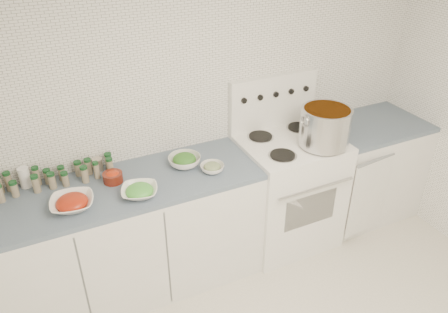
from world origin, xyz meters
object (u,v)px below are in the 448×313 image
stove (286,188)px  stock_pot (325,125)px  bowl_snowpea (140,191)px  bowl_tomato (72,203)px

stove → stock_pot: stove is taller
stock_pot → bowl_snowpea: (-1.41, 0.01, -0.17)m
stove → bowl_snowpea: size_ratio=4.70×
stock_pot → bowl_tomato: stock_pot is taller
bowl_tomato → bowl_snowpea: bowl_tomato is taller
bowl_tomato → bowl_snowpea: bearing=-7.2°
stove → bowl_tomato: 1.70m
stove → bowl_tomato: stove is taller
stove → stock_pot: 0.65m
stove → bowl_tomato: (-1.64, -0.10, 0.44)m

